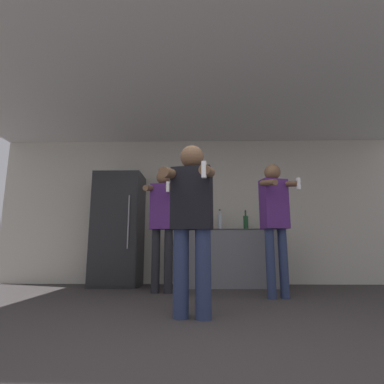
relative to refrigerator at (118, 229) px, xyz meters
The scene contains 13 objects.
ground_plane 3.17m from the refrigerator, 64.67° to the right, with size 14.00×14.00×0.00m, color #383333.
wall_back 1.39m from the refrigerator, 15.47° to the left, with size 7.00×0.06×2.55m.
ceiling_slab 2.43m from the refrigerator, 42.90° to the right, with size 7.00×3.59×0.05m.
refrigerator is the anchor object (origin of this frame).
counter 1.90m from the refrigerator, ahead, with size 1.68×0.64×0.90m.
bottle_brown_liquor 2.42m from the refrigerator, ahead, with size 0.06×0.06×0.26m.
bottle_green_wine 1.34m from the refrigerator, ahead, with size 0.08×0.08×0.26m.
bottle_red_label 2.11m from the refrigerator, ahead, with size 0.08×0.08×0.33m.
bottle_amber_bourbon 1.19m from the refrigerator, ahead, with size 0.10×0.10×0.34m.
bottle_tall_gin 1.69m from the refrigerator, ahead, with size 0.07×0.07×0.35m.
person_woman_foreground 2.54m from the refrigerator, 60.34° to the right, with size 0.50×0.52×1.57m.
person_man_side 2.56m from the refrigerator, 26.14° to the right, with size 0.45×0.51×1.69m.
person_spectator_back 1.09m from the refrigerator, 41.58° to the right, with size 0.45×0.48×1.72m.
Camera 1 is at (0.02, -2.20, 0.60)m, focal length 28.00 mm.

